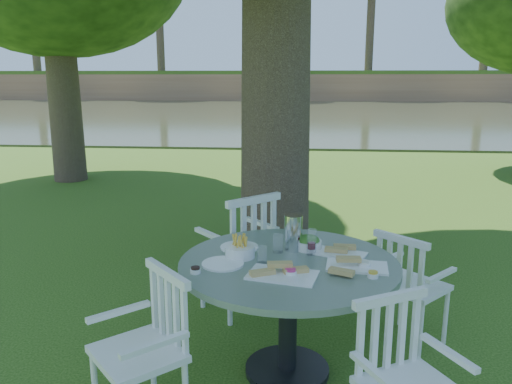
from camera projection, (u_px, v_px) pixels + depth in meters
The scene contains 9 objects.
ground at pixel (254, 282), 4.81m from camera, with size 140.00×140.00×0.00m, color #20430E.
table at pixel (288, 283), 3.20m from camera, with size 1.40×1.40×0.79m.
chair_ne at pixel (406, 281), 3.57m from camera, with size 0.59×0.59×0.86m.
chair_nw at pixel (245, 245), 4.06m from camera, with size 0.70×0.70×1.02m.
chair_sw at pixel (152, 338), 2.74m from camera, with size 0.62×0.62×0.90m.
chair_se at pixel (400, 370), 2.47m from camera, with size 0.58×0.57×0.87m.
tableware at pixel (285, 250), 3.24m from camera, with size 1.20×0.76×0.24m.
river at pixel (295, 114), 27.13m from camera, with size 100.00×28.00×0.12m, color #323821.
far_bank at pixel (303, 15), 43.06m from camera, with size 100.00×18.00×15.20m.
Camera 1 is at (0.44, -4.47, 1.93)m, focal length 35.00 mm.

